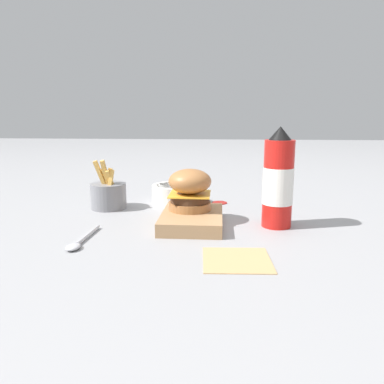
{
  "coord_description": "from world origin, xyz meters",
  "views": [
    {
      "loc": [
        -0.9,
        -0.07,
        0.26
      ],
      "look_at": [
        -0.05,
        -0.01,
        0.08
      ],
      "focal_mm": 35.0,
      "sensor_mm": 36.0,
      "label": 1
    }
  ],
  "objects_px": {
    "burger": "(191,189)",
    "side_bowl": "(175,193)",
    "fries_basket": "(108,195)",
    "ketchup_bottle": "(278,182)",
    "serving_board": "(192,219)",
    "spoon": "(79,242)"
  },
  "relations": [
    {
      "from": "serving_board",
      "to": "side_bowl",
      "type": "distance_m",
      "value": 0.23
    },
    {
      "from": "burger",
      "to": "side_bowl",
      "type": "distance_m",
      "value": 0.21
    },
    {
      "from": "side_bowl",
      "to": "burger",
      "type": "bearing_deg",
      "value": -161.72
    },
    {
      "from": "burger",
      "to": "side_bowl",
      "type": "relative_size",
      "value": 0.76
    },
    {
      "from": "serving_board",
      "to": "spoon",
      "type": "xyz_separation_m",
      "value": [
        -0.15,
        0.22,
        -0.01
      ]
    },
    {
      "from": "fries_basket",
      "to": "side_bowl",
      "type": "xyz_separation_m",
      "value": [
        0.08,
        -0.18,
        -0.01
      ]
    },
    {
      "from": "ketchup_bottle",
      "to": "burger",
      "type": "bearing_deg",
      "value": 83.72
    },
    {
      "from": "spoon",
      "to": "fries_basket",
      "type": "bearing_deg",
      "value": -172.66
    },
    {
      "from": "burger",
      "to": "side_bowl",
      "type": "height_order",
      "value": "burger"
    },
    {
      "from": "fries_basket",
      "to": "spoon",
      "type": "xyz_separation_m",
      "value": [
        -0.3,
        -0.03,
        -0.03
      ]
    },
    {
      "from": "burger",
      "to": "ketchup_bottle",
      "type": "distance_m",
      "value": 0.2
    },
    {
      "from": "serving_board",
      "to": "side_bowl",
      "type": "bearing_deg",
      "value": 16.84
    },
    {
      "from": "serving_board",
      "to": "fries_basket",
      "type": "distance_m",
      "value": 0.29
    },
    {
      "from": "burger",
      "to": "side_bowl",
      "type": "xyz_separation_m",
      "value": [
        0.19,
        0.06,
        -0.05
      ]
    },
    {
      "from": "burger",
      "to": "serving_board",
      "type": "bearing_deg",
      "value": -172.79
    },
    {
      "from": "fries_basket",
      "to": "side_bowl",
      "type": "distance_m",
      "value": 0.19
    },
    {
      "from": "burger",
      "to": "fries_basket",
      "type": "bearing_deg",
      "value": 64.26
    },
    {
      "from": "ketchup_bottle",
      "to": "side_bowl",
      "type": "xyz_separation_m",
      "value": [
        0.21,
        0.26,
        -0.08
      ]
    },
    {
      "from": "ketchup_bottle",
      "to": "fries_basket",
      "type": "xyz_separation_m",
      "value": [
        0.14,
        0.44,
        -0.07
      ]
    },
    {
      "from": "fries_basket",
      "to": "side_bowl",
      "type": "height_order",
      "value": "fries_basket"
    },
    {
      "from": "serving_board",
      "to": "burger",
      "type": "xyz_separation_m",
      "value": [
        0.03,
        0.0,
        0.07
      ]
    },
    {
      "from": "burger",
      "to": "fries_basket",
      "type": "distance_m",
      "value": 0.27
    }
  ]
}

